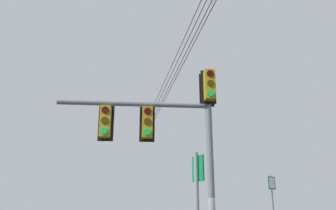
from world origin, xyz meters
The scene contains 2 objects.
signal_mast_assembly centered at (0.15, -0.33, 4.41)m, with size 4.47×1.81×6.19m.
overhead_wire_span centered at (-0.95, -1.09, 8.39)m, with size 4.64×22.80×1.76m.
Camera 1 is at (4.00, 8.48, 2.10)m, focal length 36.77 mm.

